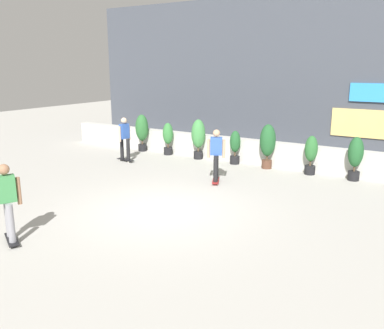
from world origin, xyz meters
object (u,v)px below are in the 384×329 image
object	(u,v)px
potted_plant_1	(168,137)
skater_far_left	(7,200)
potted_plant_0	(142,130)
potted_plant_5	(311,153)
potted_plant_4	(268,143)
potted_plant_6	(355,156)
skater_foreground	(216,153)
potted_plant_2	(198,136)
skater_by_wall_right	(125,137)
potted_plant_3	(235,146)

from	to	relation	value
potted_plant_1	skater_far_left	world-z (taller)	skater_far_left
potted_plant_0	potted_plant_5	bearing A→B (deg)	0.00
potted_plant_4	potted_plant_6	bearing A→B (deg)	0.00
potted_plant_6	skater_foreground	distance (m)	4.47
potted_plant_2	potted_plant_6	size ratio (longest dim) A/B	1.10
potted_plant_0	potted_plant_4	world-z (taller)	potted_plant_4
skater_by_wall_right	potted_plant_3	bearing A→B (deg)	26.51
skater_by_wall_right	skater_foreground	distance (m)	4.41
potted_plant_6	skater_foreground	bearing A→B (deg)	-144.85
skater_foreground	skater_far_left	size ratio (longest dim) A/B	1.00
potted_plant_1	potted_plant_5	distance (m)	5.90
skater_far_left	potted_plant_1	bearing A→B (deg)	103.84
potted_plant_2	potted_plant_5	xyz separation A→B (m)	(4.44, 0.00, -0.17)
potted_plant_3	skater_by_wall_right	world-z (taller)	skater_by_wall_right
potted_plant_0	potted_plant_4	xyz separation A→B (m)	(5.70, 0.00, 0.01)
potted_plant_2	potted_plant_3	distance (m)	1.62
potted_plant_3	potted_plant_6	size ratio (longest dim) A/B	0.88
skater_far_left	potted_plant_3	bearing A→B (deg)	84.12
potted_plant_3	skater_far_left	world-z (taller)	skater_far_left
potted_plant_0	potted_plant_1	size ratio (longest dim) A/B	1.19
potted_plant_2	potted_plant_5	size ratio (longest dim) A/B	1.18
potted_plant_4	potted_plant_5	size ratio (longest dim) A/B	1.20
potted_plant_5	skater_far_left	world-z (taller)	skater_far_left
potted_plant_3	potted_plant_5	xyz separation A→B (m)	(2.83, 0.00, 0.06)
potted_plant_3	potted_plant_5	bearing A→B (deg)	0.00
skater_far_left	potted_plant_0	bearing A→B (deg)	111.86
potted_plant_2	skater_foreground	bearing A→B (deg)	-49.43
potted_plant_5	skater_foreground	xyz separation A→B (m)	(-2.24, -2.57, 0.20)
potted_plant_2	skater_foreground	size ratio (longest dim) A/B	0.92
potted_plant_3	skater_far_left	distance (m)	8.82
potted_plant_3	potted_plant_0	bearing A→B (deg)	180.00
potted_plant_0	skater_by_wall_right	world-z (taller)	skater_by_wall_right
potted_plant_3	potted_plant_4	bearing A→B (deg)	0.00
potted_plant_5	skater_by_wall_right	xyz separation A→B (m)	(-6.59, -1.88, 0.20)
skater_far_left	potted_plant_2	bearing A→B (deg)	94.57
potted_plant_4	potted_plant_5	world-z (taller)	potted_plant_4
potted_plant_5	potted_plant_0	bearing A→B (deg)	-180.00
potted_plant_0	skater_by_wall_right	size ratio (longest dim) A/B	0.93
potted_plant_4	skater_foreground	size ratio (longest dim) A/B	0.94
potted_plant_3	skater_far_left	xyz separation A→B (m)	(-0.90, -8.77, 0.26)
potted_plant_0	potted_plant_6	size ratio (longest dim) A/B	1.11
potted_plant_6	skater_by_wall_right	size ratio (longest dim) A/B	0.84
potted_plant_3	skater_by_wall_right	bearing A→B (deg)	-153.49
potted_plant_2	potted_plant_1	bearing A→B (deg)	-180.00
potted_plant_4	skater_far_left	size ratio (longest dim) A/B	0.94
potted_plant_2	skater_by_wall_right	bearing A→B (deg)	-138.98
potted_plant_2	skater_by_wall_right	world-z (taller)	skater_by_wall_right
potted_plant_2	skater_foreground	xyz separation A→B (m)	(2.20, -2.57, 0.02)
potted_plant_0	skater_foreground	bearing A→B (deg)	-27.13
potted_plant_2	skater_by_wall_right	distance (m)	2.86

